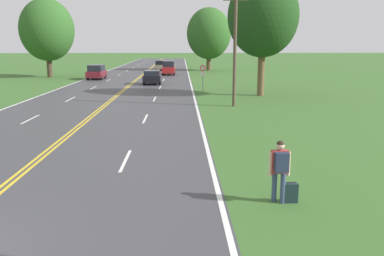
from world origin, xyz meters
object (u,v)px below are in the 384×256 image
object	(u,v)px
tree_left_verge	(47,30)
car_red_suv_mid_far	(169,67)
traffic_sign	(203,72)
tree_mid_treeline	(263,16)
tree_behind_sign	(209,34)
car_black_hatchback_approaching	(152,77)
car_maroon_suv_mid_near	(96,72)
car_champagne_hatchback_receding	(161,65)
hitchhiker_person	(280,165)
suitcase	(290,193)

from	to	relation	value
tree_left_verge	car_red_suv_mid_far	world-z (taller)	tree_left_verge
traffic_sign	tree_left_verge	size ratio (longest dim) A/B	0.24
traffic_sign	tree_mid_treeline	distance (m)	7.39
tree_mid_treeline	tree_left_verge	bearing A→B (deg)	140.02
tree_mid_treeline	tree_behind_sign	bearing A→B (deg)	93.75
tree_mid_treeline	car_black_hatchback_approaching	bearing A→B (deg)	134.41
tree_mid_treeline	car_maroon_suv_mid_near	size ratio (longest dim) A/B	2.55
car_black_hatchback_approaching	car_champagne_hatchback_receding	world-z (taller)	car_champagne_hatchback_receding
hitchhiker_person	car_red_suv_mid_far	xyz separation A→B (m)	(-4.53, 49.29, -0.05)
traffic_sign	car_champagne_hatchback_receding	bearing A→B (deg)	99.51
car_champagne_hatchback_receding	hitchhiker_person	bearing A→B (deg)	5.66
hitchhiker_person	suitcase	size ratio (longest dim) A/B	2.95
hitchhiker_person	tree_mid_treeline	xyz separation A→B (m)	(4.21, 24.48, 5.61)
tree_mid_treeline	car_maroon_suv_mid_near	distance (m)	25.42
car_maroon_suv_mid_near	suitcase	bearing A→B (deg)	-160.39
car_red_suv_mid_far	car_maroon_suv_mid_near	bearing A→B (deg)	-49.26
traffic_sign	car_red_suv_mid_far	world-z (taller)	traffic_sign
suitcase	traffic_sign	xyz separation A→B (m)	(-1.06, 27.16, 1.63)
traffic_sign	tree_behind_sign	xyz separation A→B (m)	(2.68, 31.59, 4.23)
suitcase	car_maroon_suv_mid_near	xyz separation A→B (m)	(-13.91, 41.71, 0.67)
traffic_sign	car_black_hatchback_approaching	distance (m)	9.41
tree_left_verge	car_champagne_hatchback_receding	xyz separation A→B (m)	(14.36, 14.83, -5.40)
hitchhiker_person	tree_mid_treeline	size ratio (longest dim) A/B	0.18
hitchhiker_person	car_red_suv_mid_far	size ratio (longest dim) A/B	0.38
car_maroon_suv_mid_near	car_champagne_hatchback_receding	size ratio (longest dim) A/B	0.97
tree_mid_treeline	car_red_suv_mid_far	world-z (taller)	tree_mid_treeline
car_black_hatchback_approaching	car_red_suv_mid_far	bearing A→B (deg)	173.14
car_red_suv_mid_far	car_champagne_hatchback_receding	size ratio (longest dim) A/B	1.15
car_maroon_suv_mid_near	tree_behind_sign	bearing A→B (deg)	-41.16
hitchhiker_person	tree_left_verge	xyz separation A→B (m)	(-20.59, 45.28, 5.15)
suitcase	car_red_suv_mid_far	distance (m)	49.52
hitchhiker_person	car_champagne_hatchback_receding	world-z (taller)	hitchhiker_person
tree_left_verge	car_black_hatchback_approaching	bearing A→B (deg)	-35.42
hitchhiker_person	traffic_sign	bearing A→B (deg)	-2.35
hitchhiker_person	car_red_suv_mid_far	bearing A→B (deg)	1.39
tree_mid_treeline	hitchhiker_person	bearing A→B (deg)	-99.75
car_champagne_hatchback_receding	tree_left_verge	bearing A→B (deg)	-44.33
traffic_sign	tree_mid_treeline	size ratio (longest dim) A/B	0.25
traffic_sign	car_champagne_hatchback_receding	world-z (taller)	traffic_sign
suitcase	tree_behind_sign	xyz separation A→B (m)	(1.62, 58.75, 5.86)
traffic_sign	tree_left_verge	world-z (taller)	tree_left_verge
tree_behind_sign	car_maroon_suv_mid_near	distance (m)	23.63
traffic_sign	tree_behind_sign	size ratio (longest dim) A/B	0.24
car_maroon_suv_mid_near	traffic_sign	bearing A→B (deg)	-137.39
suitcase	car_maroon_suv_mid_near	world-z (taller)	car_maroon_suv_mid_near
tree_left_verge	tree_behind_sign	world-z (taller)	tree_behind_sign
tree_behind_sign	tree_mid_treeline	distance (m)	34.36
tree_behind_sign	car_red_suv_mid_far	size ratio (longest dim) A/B	2.20
traffic_sign	tree_behind_sign	bearing A→B (deg)	85.16
car_red_suv_mid_far	car_black_hatchback_approaching	bearing A→B (deg)	-4.99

